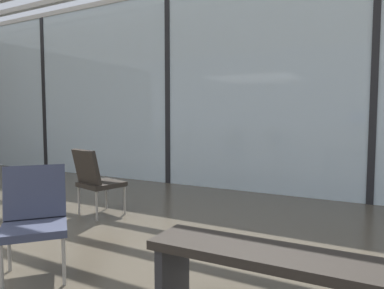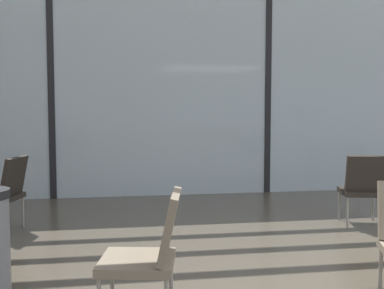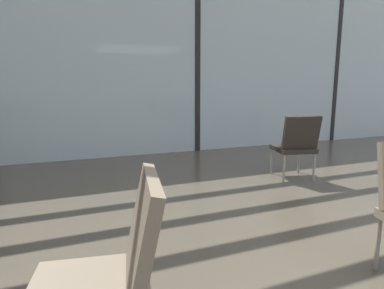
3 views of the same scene
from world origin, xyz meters
The scene contains 7 objects.
glass_curtain_wall centered at (0.00, 5.20, 1.80)m, with size 14.00×0.08×3.60m, color silver.
window_mullion_0 centered at (-3.50, 5.20, 1.80)m, with size 0.10×0.12×3.60m, color black.
window_mullion_1 centered at (0.00, 5.20, 1.80)m, with size 0.10×0.12×3.60m, color black.
parked_airplane centered at (-0.96, 9.89, 2.19)m, with size 13.10×4.37×4.37m.
lounge_chair_0 centered at (0.42, 2.78, 0.49)m, with size 0.59×0.62×0.87m.
lounge_chair_3 centered at (-2.30, 0.63, 0.49)m, with size 0.60×0.57×0.87m.
lounge_chair_6 centered at (-3.79, 3.18, 0.49)m, with size 0.63×0.60×0.87m.
Camera 2 is at (-2.51, -2.39, 1.41)m, focal length 43.81 mm.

